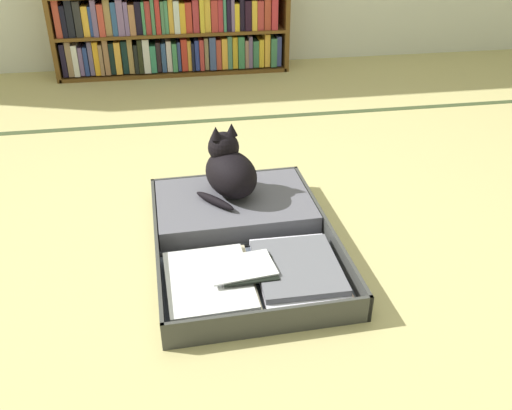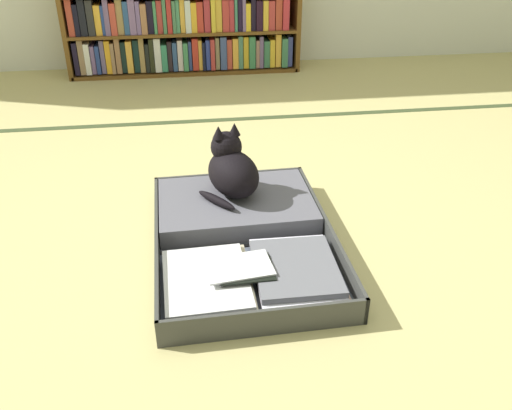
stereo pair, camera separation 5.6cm
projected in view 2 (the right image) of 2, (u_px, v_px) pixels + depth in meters
name	position (u px, v px, depth m)	size (l,w,h in m)	color
ground_plane	(251.00, 244.00, 2.01)	(10.00, 10.00, 0.00)	tan
tatami_border	(223.00, 120.00, 3.08)	(4.80, 0.05, 0.00)	#3A4727
bookshelf	(182.00, 13.00, 3.70)	(1.59, 0.29, 0.82)	brown
open_suitcase	(242.00, 233.00, 2.00)	(0.64, 0.90, 0.09)	#3C3D3A
black_cat	(231.00, 169.00, 2.10)	(0.28, 0.31, 0.27)	black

